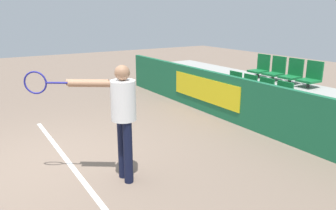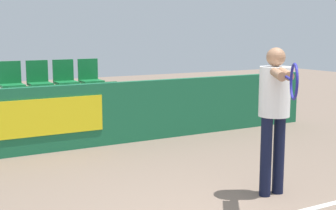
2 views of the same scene
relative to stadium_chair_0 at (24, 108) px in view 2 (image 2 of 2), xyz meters
name	(u,v)px [view 2 (image 2 of 2)]	position (x,y,z in m)	size (l,w,h in m)	color
barrier_wall	(81,116)	(0.73, -0.70, -0.10)	(9.20, 0.14, 1.04)	#19603D
bleacher_tier_front	(71,130)	(0.75, -0.13, -0.43)	(8.80, 0.98, 0.37)	#9E9E99
bleacher_tier_middle	(55,111)	(0.75, 0.85, -0.25)	(8.80, 0.98, 0.74)	#9E9E99
stadium_chair_0	(24,108)	(0.00, 0.00, 0.00)	(0.40, 0.42, 0.59)	#333333
stadium_chair_1	(54,105)	(0.50, 0.00, 0.00)	(0.40, 0.42, 0.59)	#333333
stadium_chair_2	(82,103)	(1.00, 0.00, 0.00)	(0.40, 0.42, 0.59)	#333333
stadium_chair_3	(109,101)	(1.50, 0.00, 0.00)	(0.40, 0.42, 0.59)	#333333
stadium_chair_4	(11,80)	(0.00, 0.98, 0.37)	(0.40, 0.42, 0.59)	#333333
stadium_chair_5	(39,79)	(0.50, 0.98, 0.37)	(0.40, 0.42, 0.59)	#333333
stadium_chair_6	(65,78)	(1.00, 0.98, 0.37)	(0.40, 0.42, 0.59)	#333333
stadium_chair_7	(90,76)	(1.50, 0.98, 0.37)	(0.40, 0.42, 0.59)	#333333
tennis_player	(275,104)	(1.91, -3.91, 0.45)	(0.96, 1.31, 1.69)	black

